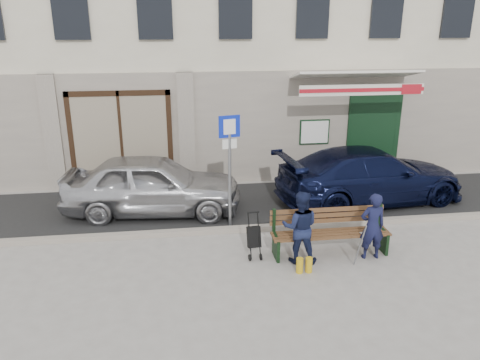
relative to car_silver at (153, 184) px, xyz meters
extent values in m
plane|color=#9E9991|center=(2.31, -2.92, -0.73)|extent=(80.00, 80.00, 0.00)
cube|color=#282828|center=(2.31, 0.18, -0.73)|extent=(60.00, 3.20, 0.01)
cube|color=#9E9384|center=(2.31, -1.42, -0.67)|extent=(60.00, 0.18, 0.12)
cube|color=beige|center=(2.31, 5.58, 4.27)|extent=(20.00, 7.00, 10.00)
cube|color=#9E9384|center=(2.31, 2.04, 0.87)|extent=(20.00, 0.12, 3.20)
cube|color=maroon|center=(-0.89, 2.10, 0.82)|extent=(2.50, 0.12, 2.00)
cube|color=black|center=(6.41, 1.96, 0.57)|extent=(1.60, 0.10, 2.60)
cube|color=black|center=(6.41, 2.43, 0.47)|extent=(1.25, 0.90, 2.40)
cube|color=white|center=(4.61, 1.93, 0.72)|extent=(0.80, 0.03, 0.65)
cube|color=white|center=(5.51, 1.71, 2.35)|extent=(3.40, 1.72, 0.42)
cube|color=white|center=(5.51, 0.85, 2.07)|extent=(3.40, 0.05, 0.28)
cube|color=#AB1520|center=(5.51, 0.82, 2.07)|extent=(3.40, 0.02, 0.10)
imported|color=#B8B9BE|center=(0.00, 0.00, 0.00)|extent=(4.44, 2.12, 1.46)
imported|color=black|center=(5.57, 0.00, -0.02)|extent=(5.16, 2.67, 1.43)
cylinder|color=gray|center=(1.77, -1.11, 0.52)|extent=(0.07, 0.07, 2.50)
cube|color=#0C22B2|center=(1.77, -1.11, 1.63)|extent=(0.48, 0.14, 0.48)
cube|color=white|center=(1.77, -1.14, 1.63)|extent=(0.27, 0.08, 0.33)
cube|color=white|center=(1.77, -1.11, 1.24)|extent=(0.33, 0.10, 0.21)
cube|color=brown|center=(3.64, -2.71, -0.28)|extent=(2.40, 0.50, 0.04)
cube|color=brown|center=(3.64, -2.43, 0.01)|extent=(2.40, 0.10, 0.36)
cube|color=black|center=(2.52, -2.71, -0.51)|extent=(0.06, 0.50, 0.45)
cube|color=black|center=(4.76, -2.71, -0.51)|extent=(0.06, 0.50, 0.45)
cube|color=white|center=(4.39, -2.81, -0.25)|extent=(0.34, 0.25, 0.11)
cylinder|color=gray|center=(3.99, -3.38, -0.23)|extent=(0.07, 0.34, 0.96)
cylinder|color=gold|center=(2.84, -3.36, -0.58)|extent=(0.13, 0.13, 0.30)
cylinder|color=gold|center=(3.02, -3.36, -0.58)|extent=(0.13, 0.13, 0.30)
imported|color=#141637|center=(4.39, -2.97, -0.04)|extent=(0.51, 0.34, 1.37)
imported|color=#161D3D|center=(2.94, -2.92, 0.00)|extent=(0.82, 0.71, 1.47)
cylinder|color=black|center=(1.97, -2.78, -0.67)|extent=(0.04, 0.13, 0.13)
cylinder|color=black|center=(2.20, -2.78, -0.67)|extent=(0.04, 0.13, 0.13)
cube|color=black|center=(2.09, -2.59, -0.31)|extent=(0.29, 0.26, 0.44)
cylinder|color=black|center=(2.09, -2.48, 0.17)|extent=(0.25, 0.05, 0.02)
camera|label=1|loc=(0.67, -10.95, 3.80)|focal=35.00mm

